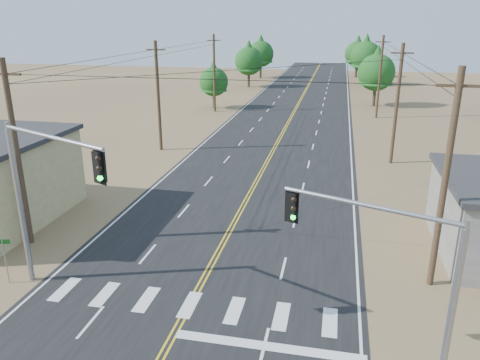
# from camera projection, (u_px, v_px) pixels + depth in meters

# --- Properties ---
(road) EXTENTS (15.00, 200.00, 0.02)m
(road) POSITION_uv_depth(u_px,v_px,m) (267.00, 162.00, 40.65)
(road) COLOR black
(road) RESTS_ON ground
(utility_pole_left_near) EXTENTS (1.80, 0.30, 10.00)m
(utility_pole_left_near) POSITION_uv_depth(u_px,v_px,m) (17.00, 154.00, 24.38)
(utility_pole_left_near) COLOR #4C3826
(utility_pole_left_near) RESTS_ON ground
(utility_pole_left_mid) EXTENTS (1.80, 0.30, 10.00)m
(utility_pole_left_mid) POSITION_uv_depth(u_px,v_px,m) (158.00, 96.00, 42.88)
(utility_pole_left_mid) COLOR #4C3826
(utility_pole_left_mid) RESTS_ON ground
(utility_pole_left_far) EXTENTS (1.80, 0.30, 10.00)m
(utility_pole_left_far) POSITION_uv_depth(u_px,v_px,m) (214.00, 73.00, 61.39)
(utility_pole_left_far) COLOR #4C3826
(utility_pole_left_far) RESTS_ON ground
(utility_pole_right_near) EXTENTS (1.80, 0.30, 10.00)m
(utility_pole_right_near) POSITION_uv_depth(u_px,v_px,m) (445.00, 181.00, 20.28)
(utility_pole_right_near) COLOR #4C3826
(utility_pole_right_near) RESTS_ON ground
(utility_pole_right_mid) EXTENTS (1.80, 0.30, 10.00)m
(utility_pole_right_mid) POSITION_uv_depth(u_px,v_px,m) (397.00, 104.00, 38.79)
(utility_pole_right_mid) COLOR #4C3826
(utility_pole_right_mid) RESTS_ON ground
(utility_pole_right_far) EXTENTS (1.80, 0.30, 10.00)m
(utility_pole_right_far) POSITION_uv_depth(u_px,v_px,m) (380.00, 77.00, 57.29)
(utility_pole_right_far) COLOR #4C3826
(utility_pole_right_far) RESTS_ON ground
(signal_mast_left) EXTENTS (5.95, 2.89, 7.65)m
(signal_mast_left) POSITION_uv_depth(u_px,v_px,m) (39.00, 185.00, 19.57)
(signal_mast_left) COLOR gray
(signal_mast_left) RESTS_ON ground
(signal_mast_right) EXTENTS (5.30, 2.16, 6.63)m
(signal_mast_right) POSITION_uv_depth(u_px,v_px,m) (398.00, 273.00, 14.13)
(signal_mast_right) COLOR gray
(signal_mast_right) RESTS_ON ground
(street_sign) EXTENTS (0.66, 0.20, 2.26)m
(street_sign) POSITION_uv_depth(u_px,v_px,m) (4.00, 254.00, 21.54)
(street_sign) COLOR gray
(street_sign) RESTS_ON ground
(tree_left_near) EXTENTS (3.95, 3.95, 6.58)m
(tree_left_near) POSITION_uv_depth(u_px,v_px,m) (214.00, 79.00, 64.09)
(tree_left_near) COLOR #3F2D1E
(tree_left_near) RESTS_ON ground
(tree_left_mid) EXTENTS (5.05, 5.05, 8.41)m
(tree_left_mid) POSITION_uv_depth(u_px,v_px,m) (249.00, 58.00, 84.09)
(tree_left_mid) COLOR #3F2D1E
(tree_left_mid) RESTS_ON ground
(tree_left_far) EXTENTS (5.37, 5.37, 8.94)m
(tree_left_far) POSITION_uv_depth(u_px,v_px,m) (261.00, 51.00, 97.27)
(tree_left_far) COLOR #3F2D1E
(tree_left_far) RESTS_ON ground
(tree_right_near) EXTENTS (5.12, 5.12, 8.54)m
(tree_right_near) POSITION_uv_depth(u_px,v_px,m) (377.00, 69.00, 65.31)
(tree_right_near) COLOR #3F2D1E
(tree_right_near) RESTS_ON ground
(tree_right_mid) EXTENTS (5.65, 5.65, 9.42)m
(tree_right_mid) POSITION_uv_depth(u_px,v_px,m) (366.00, 54.00, 86.56)
(tree_right_mid) COLOR #3F2D1E
(tree_right_mid) RESTS_ON ground
(tree_right_far) EXTENTS (5.27, 5.27, 8.78)m
(tree_right_far) POSITION_uv_depth(u_px,v_px,m) (358.00, 51.00, 98.81)
(tree_right_far) COLOR #3F2D1E
(tree_right_far) RESTS_ON ground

